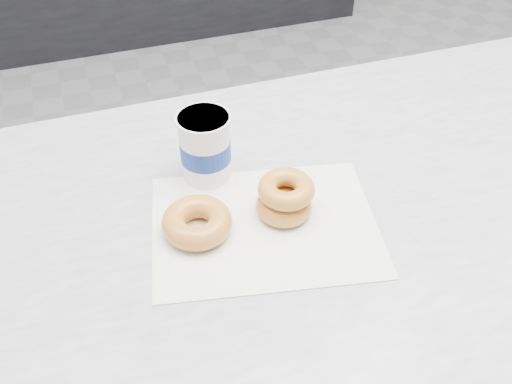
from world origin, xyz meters
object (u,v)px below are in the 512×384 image
(coffee_cup, at_px, (205,147))
(counter, at_px, (353,343))
(donut_stack, at_px, (285,197))
(donut_single, at_px, (197,222))

(coffee_cup, bearing_deg, counter, -19.38)
(donut_stack, bearing_deg, coffee_cup, 125.18)
(donut_single, bearing_deg, counter, -0.20)
(counter, bearing_deg, donut_stack, -179.35)
(donut_single, relative_size, coffee_cup, 0.91)
(donut_stack, relative_size, coffee_cup, 1.05)
(counter, height_order, donut_stack, donut_stack)
(counter, xyz_separation_m, coffee_cup, (-0.27, 0.13, 0.51))
(counter, relative_size, coffee_cup, 26.11)
(donut_stack, height_order, coffee_cup, coffee_cup)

